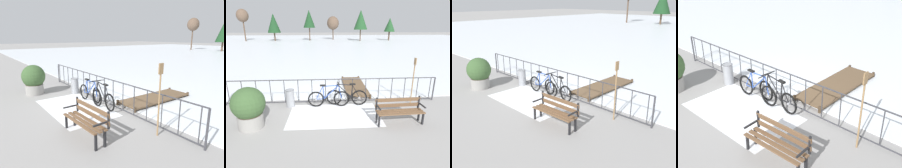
{
  "view_description": "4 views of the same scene",
  "coord_description": "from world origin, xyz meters",
  "views": [
    {
      "loc": [
        6.54,
        -4.24,
        2.62
      ],
      "look_at": [
        0.31,
        0.35,
        0.76
      ],
      "focal_mm": 31.5,
      "sensor_mm": 36.0,
      "label": 1
    },
    {
      "loc": [
        -0.25,
        -7.53,
        3.23
      ],
      "look_at": [
        0.26,
        0.2,
        0.77
      ],
      "focal_mm": 29.92,
      "sensor_mm": 36.0,
      "label": 2
    },
    {
      "loc": [
        7.49,
        -6.86,
        3.76
      ],
      "look_at": [
        1.33,
        -0.66,
        0.85
      ],
      "focal_mm": 40.42,
      "sensor_mm": 36.0,
      "label": 3
    },
    {
      "loc": [
        5.79,
        -5.42,
        4.42
      ],
      "look_at": [
        1.03,
        -0.2,
        0.87
      ],
      "focal_mm": 45.31,
      "sensor_mm": 36.0,
      "label": 4
    }
  ],
  "objects": [
    {
      "name": "bicycle_second",
      "position": [
        -0.16,
        -0.4,
        0.37
      ],
      "size": [
        1.71,
        0.52,
        0.97
      ],
      "color": "black",
      "rests_on": "ground"
    },
    {
      "name": "railing_fence",
      "position": [
        0.0,
        0.0,
        0.56
      ],
      "size": [
        9.06,
        0.06,
        1.07
      ],
      "color": "#38383D",
      "rests_on": "ground"
    },
    {
      "name": "oar_upright",
      "position": [
        3.34,
        -0.35,
        1.14
      ],
      "size": [
        0.04,
        0.16,
        1.98
      ],
      "color": "#937047",
      "rests_on": "ground"
    },
    {
      "name": "trash_bin",
      "position": [
        -1.74,
        -0.31,
        0.37
      ],
      "size": [
        0.35,
        0.35,
        0.73
      ],
      "color": "gray",
      "rests_on": "ground"
    },
    {
      "name": "tree_extra",
      "position": [
        -16.63,
        33.0,
        4.98
      ],
      "size": [
        2.29,
        2.29,
        6.29
      ],
      "color": "brown",
      "rests_on": "ground"
    },
    {
      "name": "planter_with_shrub",
      "position": [
        -2.75,
        -1.89,
        0.72
      ],
      "size": [
        1.05,
        1.05,
        1.38
      ],
      "color": "gray",
      "rests_on": "ground"
    },
    {
      "name": "park_bench",
      "position": [
        2.21,
        -1.89,
        0.51
      ],
      "size": [
        1.62,
        0.55,
        0.89
      ],
      "color": "brown",
      "rests_on": "ground"
    },
    {
      "name": "tree_far_west",
      "position": [
        -10.9,
        33.8,
        3.58
      ],
      "size": [
        2.69,
        2.69,
        5.5
      ],
      "color": "brown",
      "rests_on": "ground"
    },
    {
      "name": "wooden_dock",
      "position": [
        1.25,
        1.91,
        0.12
      ],
      "size": [
        1.1,
        3.32,
        0.2
      ],
      "color": "brown",
      "rests_on": "ground"
    },
    {
      "name": "ground_plane",
      "position": [
        0.0,
        0.0,
        0.0
      ],
      "size": [
        160.0,
        160.0,
        0.0
      ],
      "primitive_type": "plane",
      "color": "gray"
    },
    {
      "name": "bicycle_near_railing",
      "position": [
        0.6,
        -0.29,
        0.37
      ],
      "size": [
        1.71,
        0.52,
        0.97
      ],
      "color": "black",
      "rests_on": "ground"
    },
    {
      "name": "snow_patch",
      "position": [
        0.03,
        -1.2,
        0.0
      ],
      "size": [
        3.38,
        1.95,
        0.01
      ],
      "primitive_type": "cube",
      "color": "white",
      "rests_on": "ground"
    }
  ]
}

